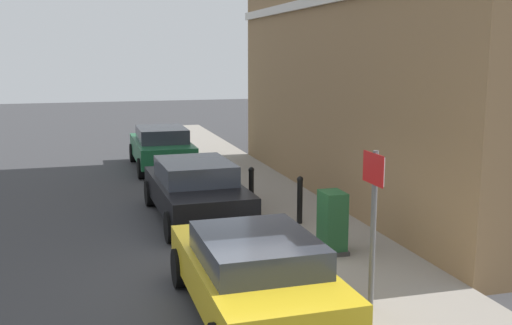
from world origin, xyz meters
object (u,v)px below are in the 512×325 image
bollard_near_cabinet (300,198)px  street_sign (373,206)px  bollard_far_kerb (251,187)px  car_yellow (254,272)px  utility_cabinet (332,224)px  car_green (161,147)px  car_black (196,188)px

bollard_near_cabinet → street_sign: size_ratio=0.45×
bollard_far_kerb → street_sign: (0.16, -5.74, 0.96)m
car_yellow → bollard_far_kerb: (1.44, 5.26, 0.01)m
utility_cabinet → bollard_near_cabinet: 1.99m
street_sign → utility_cabinet: bearing=79.5°
car_yellow → bollard_far_kerb: size_ratio=3.82×
bollard_far_kerb → car_green: bearing=100.6°
car_black → bollard_near_cabinet: size_ratio=4.11×
car_yellow → street_sign: (1.61, -0.48, 0.97)m
car_black → street_sign: size_ratio=1.86×
car_yellow → utility_cabinet: (2.06, 1.96, -0.01)m
car_green → utility_cabinet: 10.10m
bollard_near_cabinet → bollard_far_kerb: same height
car_black → bollard_far_kerb: car_black is taller
utility_cabinet → bollard_near_cabinet: bearing=87.1°
car_yellow → bollard_near_cabinet: (2.16, 3.95, 0.01)m
car_green → utility_cabinet: (1.85, -9.93, -0.06)m
car_yellow → bollard_far_kerb: car_yellow is taller
car_black → utility_cabinet: size_ratio=3.72×
utility_cabinet → street_sign: (-0.45, -2.44, 0.98)m
car_yellow → bollard_far_kerb: bearing=-16.0°
car_yellow → street_sign: street_sign is taller
bollard_near_cabinet → car_black: bearing=143.1°
car_black → bollard_near_cabinet: 2.50m
bollard_far_kerb → car_yellow: bearing=-105.3°
utility_cabinet → bollard_near_cabinet: size_ratio=1.11×
utility_cabinet → car_green: bearing=100.6°
street_sign → bollard_far_kerb: bearing=91.6°
bollard_near_cabinet → utility_cabinet: bearing=-92.9°
car_yellow → utility_cabinet: utility_cabinet is taller
street_sign → car_yellow: bearing=163.5°
car_black → car_green: 6.44m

